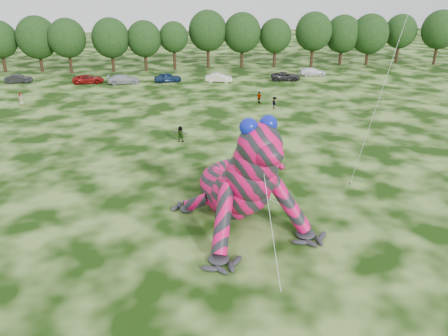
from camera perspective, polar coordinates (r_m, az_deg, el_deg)
name	(u,v)px	position (r m, az deg, el deg)	size (l,w,h in m)	color
ground	(171,237)	(29.88, -6.97, -8.99)	(240.00, 240.00, 0.00)	#16330A
inflatable_gecko	(228,159)	(30.82, 0.53, 1.22)	(14.35, 17.04, 8.52)	#D50954
tree_4	(1,47)	(89.93, -27.13, 13.93)	(6.22, 5.60, 9.06)	black
tree_5	(38,44)	(87.63, -23.13, 14.66)	(7.16, 6.44, 9.80)	black
tree_6	(68,46)	(84.61, -19.69, 14.79)	(6.52, 5.86, 9.49)	black
tree_7	(111,45)	(83.44, -14.50, 15.28)	(6.68, 6.01, 9.48)	black
tree_8	(145,46)	(83.11, -10.32, 15.42)	(6.14, 5.53, 8.94)	black
tree_9	(174,46)	(83.34, -6.54, 15.57)	(5.27, 4.74, 8.68)	black
tree_10	(208,39)	(84.70, -2.12, 16.45)	(7.09, 6.38, 10.50)	black
tree_11	(242,40)	(85.10, 2.38, 16.34)	(7.01, 6.31, 10.07)	black
tree_12	(275,43)	(85.91, 6.69, 15.90)	(5.99, 5.39, 8.97)	black
tree_13	(313,40)	(87.13, 11.55, 16.10)	(6.83, 6.15, 10.13)	black
tree_14	(342,40)	(90.78, 15.18, 15.83)	(6.82, 6.14, 9.40)	black
tree_15	(369,40)	(91.83, 18.43, 15.62)	(7.17, 6.45, 9.63)	black
tree_16	(399,39)	(96.33, 21.94, 15.39)	(6.26, 5.63, 9.37)	black
tree_17	(439,38)	(97.18, 26.22, 15.04)	(6.98, 6.28, 10.30)	black
car_1	(19,79)	(80.04, -25.25, 10.49)	(1.44, 4.14, 1.36)	black
car_2	(88,79)	(75.78, -17.30, 11.04)	(2.28, 4.95, 1.38)	maroon
car_3	(123,79)	(73.98, -13.00, 11.24)	(2.06, 5.06, 1.47)	#A5A9AF
car_4	(168,77)	(73.91, -7.36, 11.65)	(1.78, 4.41, 1.50)	#12264B
car_5	(219,78)	(73.37, -0.66, 11.72)	(1.52, 4.35, 1.43)	silver
car_6	(286,76)	(75.27, 8.06, 11.77)	(2.24, 4.87, 1.35)	#29292B
car_7	(313,72)	(79.96, 11.51, 12.23)	(1.86, 4.57, 1.33)	white
spectator_4	(21,99)	(65.64, -24.95, 8.18)	(0.83, 0.54, 1.69)	gray
spectator_3	(259,97)	(60.76, 4.61, 9.18)	(0.95, 0.40, 1.62)	gray
spectator_2	(274,103)	(58.38, 6.60, 8.47)	(1.02, 0.59, 1.58)	gray
spectator_5	(181,134)	(46.19, -5.70, 4.44)	(1.60, 0.51, 1.72)	gray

